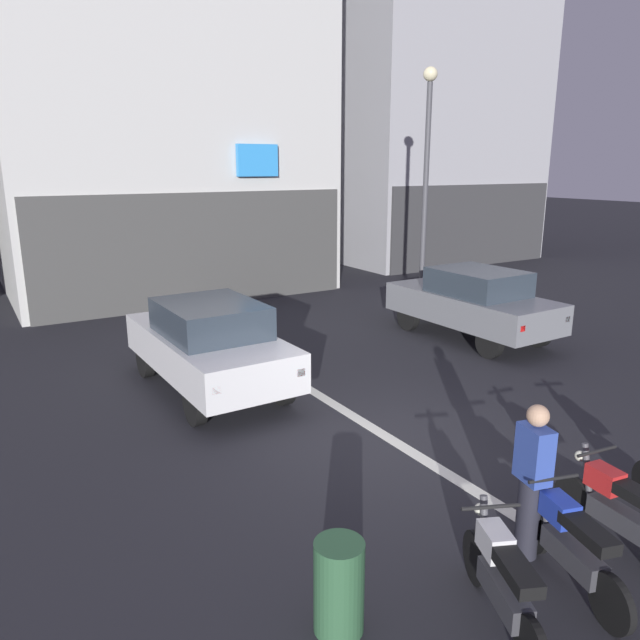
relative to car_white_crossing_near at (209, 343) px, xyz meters
The scene contains 12 objects.
ground_plane 3.78m from the car_white_crossing_near, 65.38° to the right, with size 120.00×120.00×0.00m, color #232328.
lane_centre_line 3.20m from the car_white_crossing_near, 60.14° to the left, with size 0.20×18.00×0.01m, color silver.
building_mid_block 13.88m from the car_white_crossing_near, 78.40° to the left, with size 9.49×9.45×17.69m.
building_far_right 19.05m from the car_white_crossing_near, 38.51° to the left, with size 8.54×7.25×14.82m.
car_white_crossing_near is the anchor object (origin of this frame).
car_grey_parked_kerbside 6.42m from the car_white_crossing_near, ahead, with size 1.83×4.13×1.64m.
street_lamp 8.07m from the car_white_crossing_near, 19.70° to the left, with size 0.36×0.36×6.31m.
motorcycle_white_row_leftmost 6.70m from the car_white_crossing_near, 89.33° to the right, with size 0.77×1.56×0.98m.
motorcycle_blue_row_left_mid 6.75m from the car_white_crossing_near, 81.31° to the right, with size 0.64×1.62×0.98m.
motorcycle_red_row_centre 6.84m from the car_white_crossing_near, 73.33° to the right, with size 0.55×1.66×0.98m.
person_by_motorcycles 6.24m from the car_white_crossing_near, 80.32° to the right, with size 0.30×0.40×1.67m.
trash_bin 6.13m from the car_white_crossing_near, 100.95° to the right, with size 0.44×0.44×0.85m, color #2D5938.
Camera 1 is at (-5.10, -6.32, 3.92)m, focal length 33.55 mm.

